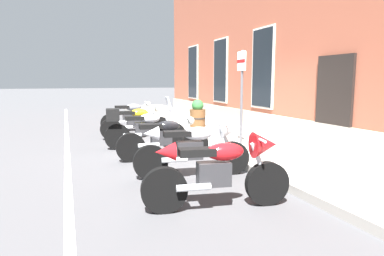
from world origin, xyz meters
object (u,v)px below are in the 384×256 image
object	(u,v)px
motorcycle_black_naked	(164,138)
motorcycle_white_sport	(197,146)
motorcycle_silver_touring	(141,127)
motorcycle_grey_naked	(131,117)
motorcycle_yellow_naked	(137,122)
barrel_planter	(198,115)
motorcycle_red_sport	(223,168)
parking_sign	(242,85)

from	to	relation	value
motorcycle_black_naked	motorcycle_white_sport	world-z (taller)	motorcycle_white_sport
motorcycle_silver_touring	motorcycle_white_sport	distance (m)	2.90
motorcycle_grey_naked	motorcycle_yellow_naked	world-z (taller)	motorcycle_grey_naked
motorcycle_black_naked	motorcycle_white_sport	xyz separation A→B (m)	(1.48, 0.20, 0.10)
motorcycle_black_naked	barrel_planter	world-z (taller)	barrel_planter
motorcycle_white_sport	motorcycle_red_sport	bearing A→B (deg)	-8.55
motorcycle_grey_naked	motorcycle_white_sport	size ratio (longest dim) A/B	0.95
motorcycle_silver_touring	barrel_planter	bearing A→B (deg)	134.16
motorcycle_grey_naked	barrel_planter	world-z (taller)	barrel_planter
motorcycle_grey_naked	motorcycle_red_sport	xyz separation A→B (m)	(7.44, -0.11, 0.07)
motorcycle_grey_naked	barrel_planter	distance (m)	2.25
motorcycle_silver_touring	motorcycle_white_sport	bearing A→B (deg)	8.07
motorcycle_yellow_naked	motorcycle_white_sport	size ratio (longest dim) A/B	0.99
motorcycle_white_sport	motorcycle_black_naked	bearing A→B (deg)	-172.35
motorcycle_yellow_naked	motorcycle_black_naked	xyz separation A→B (m)	(2.95, 0.02, -0.01)
motorcycle_yellow_naked	motorcycle_grey_naked	bearing A→B (deg)	176.18
motorcycle_grey_naked	motorcycle_white_sport	bearing A→B (deg)	1.20
motorcycle_red_sport	parking_sign	world-z (taller)	parking_sign
motorcycle_yellow_naked	motorcycle_silver_touring	bearing A→B (deg)	-6.92
motorcycle_grey_naked	motorcycle_white_sport	distance (m)	5.87
motorcycle_yellow_naked	motorcycle_red_sport	xyz separation A→B (m)	(6.00, -0.02, 0.09)
parking_sign	barrel_planter	world-z (taller)	parking_sign
barrel_planter	motorcycle_white_sport	bearing A→B (deg)	-21.26
parking_sign	barrel_planter	xyz separation A→B (m)	(-3.69, 0.33, -1.07)
motorcycle_grey_naked	parking_sign	world-z (taller)	parking_sign
motorcycle_white_sport	motorcycle_red_sport	xyz separation A→B (m)	(1.57, -0.24, 0.00)
motorcycle_grey_naked	motorcycle_yellow_naked	size ratio (longest dim) A/B	0.95
motorcycle_grey_naked	motorcycle_silver_touring	size ratio (longest dim) A/B	0.97
motorcycle_silver_touring	barrel_planter	size ratio (longest dim) A/B	2.21
motorcycle_red_sport	barrel_planter	world-z (taller)	barrel_planter
motorcycle_grey_naked	motorcycle_black_naked	size ratio (longest dim) A/B	0.98
motorcycle_silver_touring	motorcycle_red_sport	bearing A→B (deg)	2.22
motorcycle_silver_touring	barrel_planter	xyz separation A→B (m)	(-2.38, 2.45, 0.01)
motorcycle_grey_naked	motorcycle_yellow_naked	bearing A→B (deg)	-3.82
motorcycle_grey_naked	motorcycle_black_naked	bearing A→B (deg)	-0.98
motorcycle_black_naked	motorcycle_red_sport	xyz separation A→B (m)	(3.05, -0.04, 0.10)
motorcycle_black_naked	motorcycle_yellow_naked	bearing A→B (deg)	-179.59
motorcycle_black_naked	motorcycle_grey_naked	bearing A→B (deg)	179.02
motorcycle_white_sport	barrel_planter	xyz separation A→B (m)	(-5.26, 2.05, -0.01)
motorcycle_black_naked	parking_sign	xyz separation A→B (m)	(-0.09, 1.92, 1.15)
motorcycle_yellow_naked	motorcycle_black_naked	size ratio (longest dim) A/B	1.03
motorcycle_black_naked	motorcycle_red_sport	size ratio (longest dim) A/B	1.01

